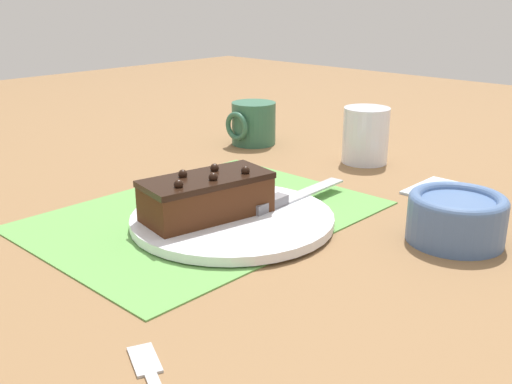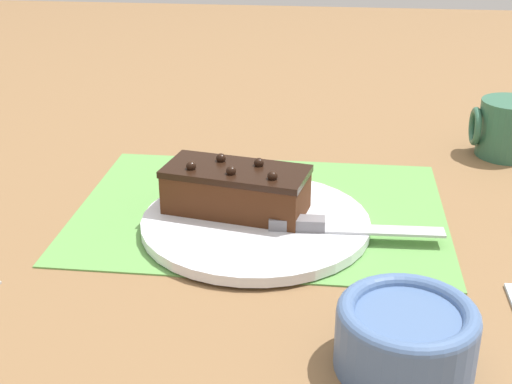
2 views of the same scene
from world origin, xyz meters
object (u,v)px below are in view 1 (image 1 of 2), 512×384
at_px(small_bowl, 456,216).
at_px(coffee_mug, 253,123).
at_px(serving_knife, 284,199).
at_px(drinking_glass, 366,135).
at_px(cake_plate, 232,219).
at_px(chocolate_cake, 207,196).

height_order(small_bowl, coffee_mug, coffee_mug).
relative_size(serving_knife, drinking_glass, 1.99).
relative_size(cake_plate, drinking_glass, 2.69).
bearing_deg(small_bowl, chocolate_cake, -54.95).
xyz_separation_m(cake_plate, chocolate_cake, (0.03, -0.02, 0.03)).
xyz_separation_m(serving_knife, drinking_glass, (-0.30, -0.07, 0.03)).
height_order(serving_knife, coffee_mug, coffee_mug).
distance_m(serving_knife, small_bowl, 0.23).
bearing_deg(chocolate_cake, cake_plate, 140.89).
bearing_deg(chocolate_cake, serving_knife, 160.20).
xyz_separation_m(drinking_glass, small_bowl, (0.23, 0.29, -0.02)).
distance_m(serving_knife, coffee_mug, 0.40).
height_order(serving_knife, drinking_glass, drinking_glass).
bearing_deg(small_bowl, drinking_glass, -128.58).
bearing_deg(cake_plate, small_bowl, 123.25).
xyz_separation_m(drinking_glass, coffee_mug, (0.04, -0.24, -0.01)).
height_order(chocolate_cake, coffee_mug, coffee_mug).
xyz_separation_m(chocolate_cake, coffee_mug, (-0.37, -0.27, -0.00)).
xyz_separation_m(serving_knife, coffee_mug, (-0.26, -0.31, 0.02)).
relative_size(cake_plate, serving_knife, 1.35).
distance_m(chocolate_cake, drinking_glass, 0.41).
distance_m(chocolate_cake, coffee_mug, 0.46).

